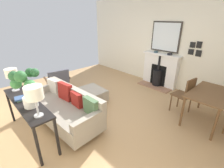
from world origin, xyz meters
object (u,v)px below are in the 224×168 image
(mantel_bowl_far, at_px, (170,54))
(table_lamp_far_end, at_px, (34,94))
(fireplace, at_px, (159,71))
(dining_table, at_px, (210,97))
(table_lamp_near_end, at_px, (12,74))
(mantel_bowl_near, at_px, (156,52))
(dining_chair_near_fireplace, at_px, (186,93))
(sofa, at_px, (65,108))
(ottoman, at_px, (92,94))
(console_table, at_px, (27,106))
(armchair_accent, at_px, (58,79))
(potted_plant, at_px, (25,85))
(book_stack, at_px, (23,98))

(mantel_bowl_far, relative_size, table_lamp_far_end, 0.30)
(fireplace, xyz_separation_m, table_lamp_far_end, (4.05, 0.30, 0.68))
(mantel_bowl_far, bearing_deg, dining_table, 54.97)
(table_lamp_near_end, bearing_deg, dining_table, 136.53)
(mantel_bowl_near, distance_m, dining_chair_near_fireplace, 2.02)
(fireplace, distance_m, dining_chair_near_fireplace, 1.75)
(mantel_bowl_far, relative_size, sofa, 0.07)
(ottoman, xyz_separation_m, table_lamp_far_end, (1.71, 0.95, 0.95))
(console_table, relative_size, dining_chair_near_fireplace, 1.82)
(mantel_bowl_near, height_order, console_table, mantel_bowl_near)
(ottoman, xyz_separation_m, dining_chair_near_fireplace, (-1.24, 2.00, 0.32))
(mantel_bowl_far, distance_m, dining_chair_near_fireplace, 1.66)
(dining_chair_near_fireplace, bearing_deg, sofa, -37.37)
(ottoman, distance_m, table_lamp_near_end, 1.96)
(armchair_accent, relative_size, potted_plant, 1.12)
(table_lamp_far_end, height_order, dining_chair_near_fireplace, table_lamp_far_end)
(potted_plant, distance_m, dining_table, 3.58)
(fireplace, distance_m, book_stack, 4.09)
(armchair_accent, xyz_separation_m, book_stack, (1.30, 1.38, 0.38))
(sofa, xyz_separation_m, potted_plant, (0.74, 0.27, 0.86))
(console_table, distance_m, table_lamp_far_end, 0.79)
(dining_table, height_order, dining_chair_near_fireplace, dining_chair_near_fireplace)
(mantel_bowl_far, height_order, potted_plant, potted_plant)
(mantel_bowl_far, distance_m, table_lamp_near_end, 4.25)
(book_stack, bearing_deg, mantel_bowl_far, 169.95)
(mantel_bowl_far, distance_m, sofa, 3.48)
(fireplace, distance_m, ottoman, 2.45)
(sofa, xyz_separation_m, console_table, (0.73, 0.01, 0.35))
(mantel_bowl_far, height_order, console_table, mantel_bowl_far)
(mantel_bowl_far, distance_m, table_lamp_far_end, 4.07)
(console_table, bearing_deg, mantel_bowl_far, 171.59)
(table_lamp_near_end, bearing_deg, mantel_bowl_far, 163.17)
(potted_plant, bearing_deg, console_table, -90.69)
(mantel_bowl_near, bearing_deg, ottoman, -10.23)
(sofa, height_order, table_lamp_far_end, table_lamp_far_end)
(console_table, relative_size, table_lamp_far_end, 3.34)
(mantel_bowl_near, bearing_deg, sofa, -2.00)
(fireplace, xyz_separation_m, sofa, (3.32, -0.34, -0.15))
(table_lamp_near_end, bearing_deg, fireplace, 166.64)
(table_lamp_far_end, xyz_separation_m, dining_table, (-2.96, 1.55, -0.54))
(table_lamp_far_end, bearing_deg, fireplace, -175.83)
(armchair_accent, height_order, potted_plant, potted_plant)
(ottoman, height_order, book_stack, book_stack)
(console_table, bearing_deg, potted_plant, 89.31)
(mantel_bowl_far, bearing_deg, sofa, -10.33)
(mantel_bowl_near, bearing_deg, table_lamp_far_end, 7.27)
(armchair_accent, xyz_separation_m, table_lamp_far_end, (1.30, 2.13, 0.74))
(sofa, relative_size, table_lamp_far_end, 3.99)
(table_lamp_near_end, distance_m, dining_table, 4.11)
(sofa, bearing_deg, armchair_accent, -110.84)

